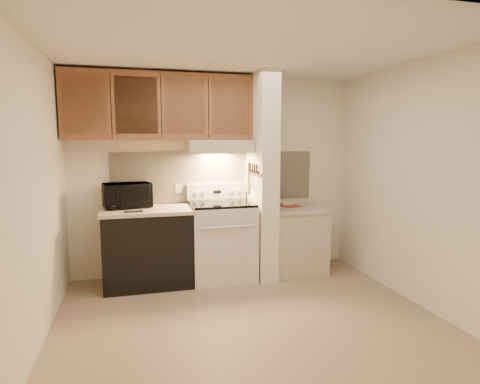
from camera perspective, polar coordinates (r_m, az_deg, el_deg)
name	(u,v)px	position (r m, az deg, el deg)	size (l,w,h in m)	color
floor	(247,317)	(4.06, 1.05, -17.36)	(3.60, 3.60, 0.00)	tan
ceiling	(248,49)	(3.77, 1.15, 19.67)	(3.60, 3.60, 0.00)	white
wall_back	(216,175)	(5.16, -3.50, 2.38)	(3.60, 0.02, 2.50)	white
wall_left	(35,196)	(3.65, -27.16, -0.46)	(0.02, 3.00, 2.50)	white
wall_right	(414,183)	(4.55, 23.47, 1.12)	(0.02, 3.00, 2.50)	white
backsplash	(216,177)	(5.15, -3.47, 2.21)	(2.60, 0.02, 0.63)	beige
range_body	(222,242)	(4.96, -2.63, -7.08)	(0.76, 0.65, 0.92)	silver
oven_window	(227,245)	(4.65, -1.80, -7.55)	(0.50, 0.01, 0.30)	black
oven_handle	(228,227)	(4.56, -1.70, -4.99)	(0.02, 0.02, 0.65)	silver
cooktop	(221,204)	(4.86, -2.66, -1.65)	(0.74, 0.64, 0.03)	black
range_backguard	(217,191)	(5.12, -3.35, 0.10)	(0.76, 0.08, 0.20)	silver
range_display	(217,192)	(5.08, -3.25, 0.04)	(0.10, 0.01, 0.04)	black
range_knob_left_outer	(195,192)	(5.03, -6.37, -0.07)	(0.05, 0.05, 0.02)	silver
range_knob_left_inner	(203,192)	(5.05, -5.25, -0.03)	(0.05, 0.05, 0.02)	silver
range_knob_right_inner	(231,191)	(5.12, -1.27, 0.10)	(0.05, 0.05, 0.02)	silver
range_knob_right_outer	(239,191)	(5.14, -0.19, 0.14)	(0.05, 0.05, 0.02)	silver
dishwasher_front	(148,248)	(4.87, -12.91, -7.83)	(1.00, 0.63, 0.87)	black
left_countertop	(147,210)	(4.78, -13.07, -2.55)	(1.04, 0.67, 0.04)	beige
spoon_rest	(134,212)	(4.57, -14.90, -2.70)	(0.20, 0.07, 0.01)	black
teal_jar	(131,202)	(4.98, -15.30, -1.34)	(0.10, 0.10, 0.11)	#1F5E60
outlet	(178,188)	(5.08, -8.74, 0.53)	(0.08, 0.01, 0.12)	beige
microwave	(127,195)	(4.89, -15.76, -0.46)	(0.52, 0.35, 0.29)	black
partition_pillar	(262,177)	(4.95, 3.10, 2.18)	(0.22, 0.70, 2.50)	white
pillar_trim	(253,173)	(4.91, 1.82, 2.73)	(0.01, 0.70, 0.04)	brown
knife_strip	(253,172)	(4.86, 1.92, 2.92)	(0.02, 0.42, 0.04)	black
knife_blade_a	(257,181)	(4.70, 2.39, 1.54)	(0.01, 0.04, 0.16)	silver
knife_handle_a	(257,168)	(4.69, 2.40, 3.36)	(0.02, 0.02, 0.10)	black
knife_blade_b	(254,181)	(4.79, 2.07, 1.53)	(0.01, 0.04, 0.18)	silver
knife_handle_b	(255,168)	(4.77, 2.09, 3.43)	(0.02, 0.02, 0.10)	black
knife_blade_c	(252,181)	(4.87, 1.79, 1.50)	(0.01, 0.04, 0.20)	silver
knife_handle_c	(253,168)	(4.85, 1.80, 3.50)	(0.02, 0.02, 0.10)	black
knife_blade_d	(251,179)	(4.93, 1.56, 1.81)	(0.01, 0.04, 0.16)	silver
knife_handle_d	(250,167)	(4.95, 1.48, 3.57)	(0.02, 0.02, 0.10)	black
knife_blade_e	(249,179)	(5.02, 1.27, 1.79)	(0.01, 0.04, 0.18)	silver
knife_handle_e	(249,167)	(5.01, 1.26, 3.62)	(0.02, 0.02, 0.10)	black
oven_mitt	(248,181)	(5.08, 1.09, 1.57)	(0.03, 0.11, 0.26)	gray
right_cab_base	(295,241)	(5.26, 7.85, -6.94)	(0.70, 0.60, 0.81)	beige
right_countertop	(296,209)	(5.17, 7.93, -2.37)	(0.74, 0.64, 0.04)	beige
red_folder	(289,206)	(5.24, 7.02, -1.94)	(0.22, 0.30, 0.01)	#A53B26
white_box	(287,204)	(5.31, 6.69, -1.67)	(0.14, 0.09, 0.04)	white
range_hood	(219,146)	(4.93, -3.02, 6.52)	(0.78, 0.44, 0.15)	beige
hood_lip	(223,150)	(4.72, -2.49, 5.94)	(0.78, 0.04, 0.06)	beige
upper_cabinets	(160,107)	(4.89, -11.27, 11.78)	(2.18, 0.33, 0.77)	brown
cab_door_a	(85,104)	(4.75, -21.24, 11.57)	(0.46, 0.01, 0.63)	brown
cab_gap_a	(111,105)	(4.73, -17.89, 11.73)	(0.01, 0.01, 0.73)	black
cab_door_b	(136,105)	(4.72, -14.52, 11.85)	(0.46, 0.01, 0.63)	brown
cab_gap_b	(161,106)	(4.73, -11.14, 11.93)	(0.01, 0.01, 0.73)	black
cab_door_c	(185,106)	(4.76, -7.80, 11.98)	(0.46, 0.01, 0.63)	brown
cab_gap_c	(209,107)	(4.80, -4.50, 11.98)	(0.01, 0.01, 0.73)	black
cab_door_d	(231,107)	(4.86, -1.27, 11.94)	(0.46, 0.01, 0.63)	brown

